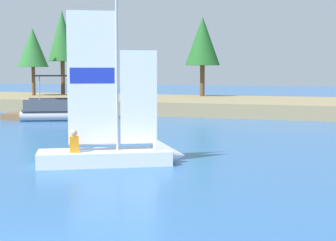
% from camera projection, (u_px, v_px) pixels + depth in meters
% --- Properties ---
extents(shore_bank, '(80.00, 11.32, 0.93)m').
position_uv_depth(shore_bank, '(274.00, 106.00, 37.53)').
color(shore_bank, '#897A56').
rests_on(shore_bank, ground).
extents(shoreline_tree_left, '(2.57, 2.57, 5.69)m').
position_uv_depth(shoreline_tree_left, '(33.00, 48.00, 44.05)').
color(shoreline_tree_left, brown).
rests_on(shoreline_tree_left, shore_bank).
extents(shoreline_tree_midleft, '(2.53, 2.53, 7.46)m').
position_uv_depth(shoreline_tree_midleft, '(62.00, 36.00, 46.31)').
color(shoreline_tree_midleft, brown).
rests_on(shoreline_tree_midleft, shore_bank).
extents(shoreline_tree_centre, '(2.87, 2.87, 6.48)m').
position_uv_depth(shoreline_tree_centre, '(203.00, 42.00, 42.66)').
color(shoreline_tree_centre, brown).
rests_on(shoreline_tree_centre, shore_bank).
extents(wooden_dock, '(1.92, 6.21, 0.41)m').
position_uv_depth(wooden_dock, '(42.00, 114.00, 34.34)').
color(wooden_dock, brown).
rests_on(wooden_dock, ground).
extents(sailboat, '(4.79, 3.43, 5.77)m').
position_uv_depth(sailboat, '(127.00, 151.00, 16.84)').
color(sailboat, white).
rests_on(sailboat, ground).
extents(pontoon_boat, '(5.66, 4.24, 2.75)m').
position_uv_depth(pontoon_boat, '(65.00, 109.00, 32.20)').
color(pontoon_boat, '#B2B2B7').
rests_on(pontoon_boat, ground).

